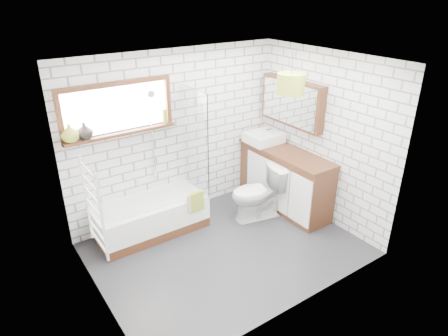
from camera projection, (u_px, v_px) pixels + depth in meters
floor at (227, 249)px, 5.44m from camera, size 3.40×2.60×0.01m
ceiling at (227, 62)px, 4.38m from camera, size 3.40×2.60×0.01m
wall_back at (176, 135)px, 5.89m from camera, size 3.40×0.01×2.50m
wall_front at (302, 211)px, 3.94m from camera, size 3.40×0.01×2.50m
wall_left at (89, 205)px, 4.03m from camera, size 0.01×2.60×2.50m
wall_right at (323, 138)px, 5.79m from camera, size 0.01×2.60×2.50m
window at (118, 109)px, 5.18m from camera, size 1.52×0.16×0.68m
towel_radiator at (94, 208)px, 4.08m from camera, size 0.06×0.52×1.00m
mirror_cabinet at (292, 103)px, 6.02m from camera, size 0.16×1.20×0.70m
shower_riser at (152, 135)px, 5.60m from camera, size 0.02×0.02×1.30m
bathtub at (151, 217)px, 5.71m from camera, size 1.55×0.69×0.50m
shower_screen at (195, 141)px, 5.68m from camera, size 0.02×0.72×1.50m
towel_green at (197, 201)px, 5.65m from camera, size 0.21×0.06×0.29m
towel_beige at (194, 202)px, 5.63m from camera, size 0.21×0.05×0.27m
vanity at (284, 179)px, 6.30m from camera, size 0.54×1.68×0.96m
basin at (264, 138)px, 6.39m from camera, size 0.53×0.47×0.16m
tap at (272, 133)px, 6.46m from camera, size 0.03×0.03×0.14m
toilet at (258, 193)px, 6.00m from camera, size 0.65×0.91×0.84m
vase_olive at (70, 134)px, 4.91m from camera, size 0.29×0.29×0.23m
vase_dark at (85, 132)px, 5.01m from camera, size 0.25×0.25×0.21m
bottle at (165, 118)px, 5.59m from camera, size 0.07×0.07×0.20m
pendant at (291, 84)px, 5.19m from camera, size 0.37×0.37×0.27m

